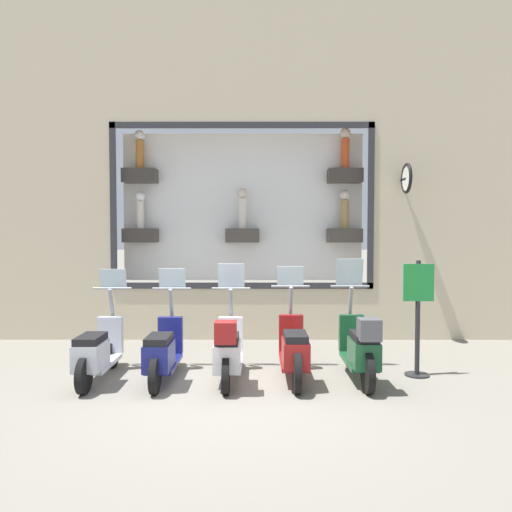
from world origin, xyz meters
TOP-DOWN VIEW (x-y plane):
  - ground_plane at (0.00, 0.00)m, footprint 120.00×120.00m
  - building_facade at (3.60, -0.00)m, footprint 1.21×36.00m
  - scooter_green_0 at (0.54, -1.76)m, footprint 1.81×0.61m
  - scooter_red_1 at (0.59, -0.82)m, footprint 1.81×0.60m
  - scooter_white_2 at (0.52, 0.11)m, footprint 1.80×0.61m
  - scooter_navy_3 at (0.58, 1.05)m, footprint 1.80×0.60m
  - scooter_silver_4 at (0.58, 1.98)m, footprint 1.80×0.61m
  - shop_sign_post at (0.88, -2.68)m, footprint 0.36×0.45m

SIDE VIEW (x-z plane):
  - ground_plane at x=0.00m, z-range 0.00..0.00m
  - scooter_navy_3 at x=0.58m, z-range -0.36..1.21m
  - scooter_silver_4 at x=0.58m, z-range -0.35..1.20m
  - scooter_red_1 at x=0.59m, z-range -0.35..1.25m
  - scooter_white_2 at x=0.52m, z-range -0.35..1.29m
  - scooter_green_0 at x=0.54m, z-range -0.37..1.35m
  - shop_sign_post at x=0.88m, z-range 0.07..1.79m
  - building_facade at x=3.60m, z-range 0.10..10.68m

